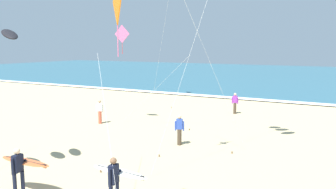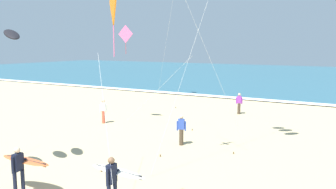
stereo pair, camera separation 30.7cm
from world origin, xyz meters
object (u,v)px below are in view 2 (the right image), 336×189
at_px(kite_diamond_amber_near, 112,9).
at_px(bystander_purple_top, 239,103).
at_px(surfer_trailing, 115,176).
at_px(bystander_white_top, 103,111).
at_px(bystander_blue_top, 181,130).
at_px(surfer_lead, 22,164).
at_px(kite_diamond_rose_mid, 128,37).

distance_m(kite_diamond_amber_near, bystander_purple_top, 18.60).
distance_m(surfer_trailing, bystander_white_top, 12.25).
bearing_deg(bystander_blue_top, bystander_white_top, 164.37).
distance_m(kite_diamond_amber_near, bystander_white_top, 14.73).
bearing_deg(surfer_trailing, surfer_lead, -167.49).
height_order(surfer_lead, kite_diamond_amber_near, kite_diamond_amber_near).
bearing_deg(kite_diamond_rose_mid, bystander_white_top, -136.27).
bearing_deg(kite_diamond_rose_mid, bystander_blue_top, -28.73).
bearing_deg(kite_diamond_amber_near, surfer_lead, 174.87).
xyz_separation_m(surfer_trailing, kite_diamond_rose_mid, (-7.01, 10.24, 4.59)).
relative_size(bystander_blue_top, bystander_purple_top, 1.00).
height_order(kite_diamond_amber_near, bystander_white_top, kite_diamond_amber_near).
relative_size(kite_diamond_amber_near, bystander_white_top, 4.29).
relative_size(surfer_trailing, bystander_purple_top, 1.24).
bearing_deg(surfer_trailing, kite_diamond_rose_mid, 124.37).
height_order(surfer_trailing, kite_diamond_amber_near, kite_diamond_amber_near).
relative_size(bystander_white_top, bystander_purple_top, 1.00).
xyz_separation_m(surfer_lead, bystander_blue_top, (2.04, 7.94, -0.23)).
relative_size(surfer_lead, bystander_blue_top, 1.26).
xyz_separation_m(surfer_trailing, kite_diamond_amber_near, (1.00, -1.16, 4.95)).
distance_m(surfer_trailing, bystander_purple_top, 16.60).
bearing_deg(bystander_white_top, kite_diamond_amber_near, -47.99).
bearing_deg(kite_diamond_amber_near, bystander_blue_top, 106.09).
relative_size(surfer_lead, bystander_white_top, 1.26).
distance_m(bystander_blue_top, bystander_purple_top, 9.36).
relative_size(kite_diamond_amber_near, kite_diamond_rose_mid, 1.06).
distance_m(surfer_trailing, kite_diamond_amber_near, 5.18).
relative_size(kite_diamond_rose_mid, bystander_purple_top, 4.04).
relative_size(surfer_trailing, kite_diamond_amber_near, 0.29).
distance_m(surfer_lead, surfer_trailing, 3.53).
xyz_separation_m(surfer_lead, kite_diamond_rose_mid, (-3.56, 11.01, 4.59)).
xyz_separation_m(bystander_white_top, bystander_purple_top, (6.79, 7.45, 0.00)).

